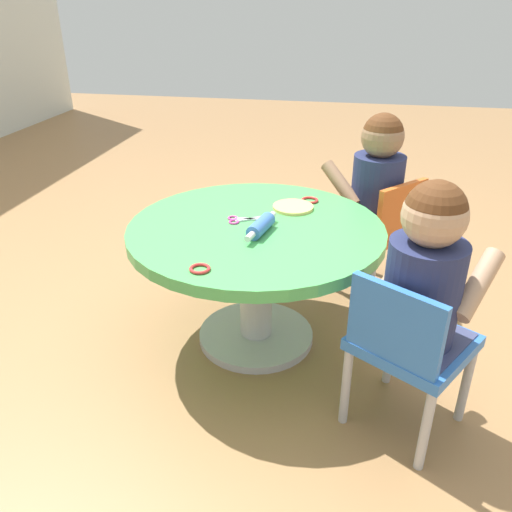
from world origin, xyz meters
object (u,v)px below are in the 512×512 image
at_px(child_chair_left, 408,346).
at_px(rolling_pin, 261,226).
at_px(craft_table, 256,254).
at_px(seated_child_left, 426,271).
at_px(craft_scissors, 241,220).
at_px(seated_child_right, 377,176).
at_px(child_chair_right, 379,230).

xyz_separation_m(child_chair_left, rolling_pin, (0.31, 0.48, 0.20)).
bearing_deg(child_chair_left, craft_table, 54.27).
xyz_separation_m(craft_table, child_chair_left, (-0.37, -0.51, -0.06)).
bearing_deg(child_chair_left, rolling_pin, 57.38).
height_order(seated_child_left, craft_scissors, seated_child_left).
xyz_separation_m(child_chair_left, seated_child_left, (0.03, -0.02, 0.23)).
bearing_deg(seated_child_right, craft_table, 138.60).
xyz_separation_m(seated_child_left, craft_scissors, (0.37, 0.60, -0.05)).
bearing_deg(craft_table, child_chair_left, -125.73).
height_order(craft_table, child_chair_left, child_chair_left).
relative_size(craft_table, rolling_pin, 3.92).
distance_m(child_chair_right, seated_child_right, 0.23).
height_order(child_chair_right, rolling_pin, child_chair_right).
relative_size(seated_child_left, rolling_pin, 2.22).
distance_m(child_chair_right, craft_scissors, 0.68).
relative_size(craft_table, craft_scissors, 6.33).
relative_size(child_chair_left, rolling_pin, 2.34).
bearing_deg(child_chair_right, craft_table, 134.97).
bearing_deg(child_chair_left, seated_child_right, 6.48).
bearing_deg(child_chair_left, craft_scissors, 54.97).
height_order(child_chair_left, seated_child_left, seated_child_left).
distance_m(craft_table, child_chair_right, 0.63).
relative_size(child_chair_right, rolling_pin, 2.34).
xyz_separation_m(craft_table, rolling_pin, (-0.06, -0.03, 0.14)).
bearing_deg(child_chair_right, rolling_pin, 140.33).
relative_size(child_chair_left, child_chair_right, 1.00).
xyz_separation_m(child_chair_right, rolling_pin, (-0.50, 0.42, 0.20)).
distance_m(seated_child_right, craft_scissors, 0.65).
bearing_deg(craft_table, seated_child_right, -41.40).
bearing_deg(rolling_pin, craft_table, 25.51).
bearing_deg(child_chair_right, child_chair_left, -175.38).
height_order(craft_table, rolling_pin, rolling_pin).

